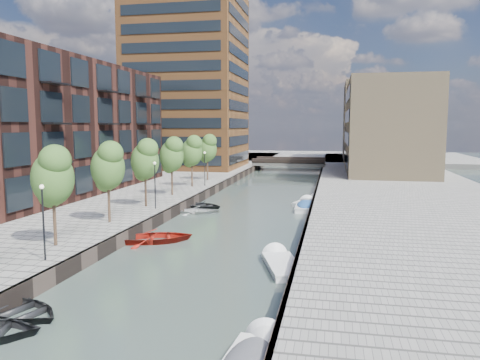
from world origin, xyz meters
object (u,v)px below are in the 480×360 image
(motorboat_3, at_px, (306,206))
(tree_2, at_px, (108,165))
(motorboat_4, at_px, (309,202))
(car, at_px, (353,164))
(sloop_1, at_px, (19,315))
(sloop_3, at_px, (199,213))
(tree_5, at_px, (192,150))
(bridge, at_px, (289,163))
(tree_3, at_px, (145,159))
(sloop_4, at_px, (202,208))
(tree_1, at_px, (53,175))
(tree_6, at_px, (207,148))
(motorboat_2, at_px, (281,265))
(tree_4, at_px, (172,154))
(sloop_2, at_px, (157,242))

(motorboat_3, bearing_deg, tree_2, -133.95)
(motorboat_4, distance_m, car, 31.95)
(sloop_1, bearing_deg, sloop_3, 15.50)
(tree_5, distance_m, car, 34.10)
(bridge, relative_size, sloop_1, 2.93)
(tree_2, xyz_separation_m, sloop_3, (4.05, 9.88, -5.31))
(tree_5, height_order, sloop_1, tree_5)
(sloop_1, height_order, motorboat_3, motorboat_3)
(tree_3, height_order, sloop_4, tree_3)
(tree_1, relative_size, motorboat_4, 1.16)
(sloop_4, bearing_deg, bridge, 12.15)
(tree_6, height_order, motorboat_2, tree_6)
(sloop_1, distance_m, sloop_4, 27.56)
(tree_1, relative_size, sloop_3, 1.49)
(tree_2, xyz_separation_m, motorboat_4, (14.02, 17.17, -5.11))
(tree_4, relative_size, motorboat_4, 1.16)
(tree_2, xyz_separation_m, motorboat_2, (13.57, -5.40, -5.21))
(tree_3, xyz_separation_m, tree_4, (0.00, 7.00, 0.00))
(tree_4, height_order, sloop_2, tree_4)
(sloop_2, bearing_deg, sloop_1, 151.72)
(tree_3, bearing_deg, motorboat_4, 35.95)
(motorboat_3, bearing_deg, tree_4, -178.28)
(car, bearing_deg, sloop_4, -109.21)
(tree_5, height_order, motorboat_3, tree_5)
(sloop_1, height_order, sloop_4, sloop_1)
(bridge, distance_m, tree_6, 27.63)
(tree_3, distance_m, tree_5, 14.00)
(tree_6, xyz_separation_m, motorboat_3, (13.90, -13.58, -5.08))
(tree_2, relative_size, tree_5, 1.00)
(tree_1, height_order, sloop_3, tree_1)
(motorboat_4, bearing_deg, bridge, 98.53)
(sloop_3, bearing_deg, tree_6, 1.54)
(sloop_2, xyz_separation_m, motorboat_4, (9.80, 18.43, 0.20))
(bridge, xyz_separation_m, tree_1, (-8.50, -61.00, 3.92))
(tree_6, xyz_separation_m, sloop_4, (3.59, -15.19, -5.31))
(tree_1, xyz_separation_m, sloop_2, (4.23, 5.74, -5.31))
(motorboat_4, xyz_separation_m, car, (5.72, 31.40, 1.52))
(tree_6, bearing_deg, motorboat_4, -37.67)
(sloop_3, bearing_deg, motorboat_4, -64.89)
(tree_1, relative_size, tree_3, 1.00)
(tree_2, height_order, sloop_3, tree_2)
(tree_5, distance_m, motorboat_2, 30.13)
(sloop_4, xyz_separation_m, motorboat_2, (9.97, -18.20, 0.10))
(motorboat_4, bearing_deg, tree_5, 164.73)
(tree_6, relative_size, sloop_1, 1.34)
(tree_5, height_order, motorboat_4, tree_5)
(bridge, height_order, tree_4, tree_4)
(sloop_2, bearing_deg, tree_4, -8.28)
(bridge, height_order, tree_1, tree_1)
(bridge, height_order, motorboat_3, bridge)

